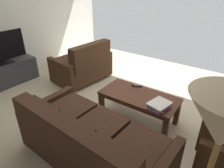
{
  "coord_description": "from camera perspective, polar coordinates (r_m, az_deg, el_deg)",
  "views": [
    {
      "loc": [
        -1.55,
        2.37,
        2.03
      ],
      "look_at": [
        -0.1,
        0.3,
        0.67
      ],
      "focal_mm": 32.34,
      "sensor_mm": 36.0,
      "label": 1
    }
  ],
  "objects": [
    {
      "name": "tv_remote",
      "position": [
        3.29,
        6.99,
        -0.52
      ],
      "size": [
        0.16,
        0.1,
        0.02
      ],
      "color": "black",
      "rests_on": "coffee_table"
    },
    {
      "name": "tv_stand",
      "position": [
        4.7,
        -27.45,
        2.55
      ],
      "size": [
        0.44,
        1.2,
        0.48
      ],
      "color": "#38383D",
      "rests_on": "ground"
    },
    {
      "name": "book_stack",
      "position": [
        2.8,
        13.17,
        -5.93
      ],
      "size": [
        0.3,
        0.34,
        0.08
      ],
      "color": "#996699",
      "rests_on": "coffee_table"
    },
    {
      "name": "ground_plane",
      "position": [
        3.49,
        1.49,
        -7.4
      ],
      "size": [
        5.49,
        5.24,
        0.01
      ],
      "primitive_type": "cube",
      "color": "beige"
    },
    {
      "name": "coffee_table",
      "position": [
        3.1,
        7.59,
        -4.22
      ],
      "size": [
        1.17,
        0.56,
        0.45
      ],
      "color": "#4C2819",
      "rests_on": "ground"
    },
    {
      "name": "wall_right",
      "position": [
        4.96,
        -27.2,
        17.59
      ],
      "size": [
        0.12,
        5.24,
        2.71
      ],
      "primitive_type": "cube",
      "color": "silver",
      "rests_on": "ground"
    },
    {
      "name": "loveseat_near",
      "position": [
        4.34,
        -8.13,
        5.43
      ],
      "size": [
        0.92,
        1.23,
        0.87
      ],
      "color": "black",
      "rests_on": "ground"
    },
    {
      "name": "floor_lamp",
      "position": [
        1.06,
        28.15,
        -13.74
      ],
      "size": [
        0.35,
        0.35,
        1.61
      ],
      "color": "olive",
      "rests_on": "ground"
    },
    {
      "name": "flat_tv",
      "position": [
        4.52,
        -29.02,
        8.94
      ],
      "size": [
        0.22,
        0.96,
        0.62
      ],
      "color": "black",
      "rests_on": "tv_stand"
    },
    {
      "name": "sofa_main",
      "position": [
        2.42,
        -6.34,
        -16.01
      ],
      "size": [
        1.86,
        0.98,
        0.82
      ],
      "color": "black",
      "rests_on": "ground"
    }
  ]
}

